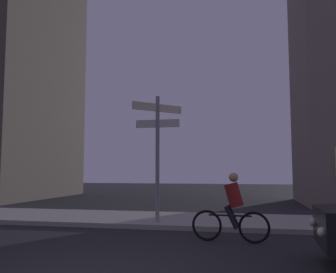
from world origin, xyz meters
name	(u,v)px	position (x,y,z in m)	size (l,w,h in m)	color
sidewalk_kerb	(170,220)	(0.00, 6.60, 0.07)	(40.00, 3.25, 0.14)	#9E9991
signpost	(158,145)	(-0.17, 5.59, 2.41)	(1.35, 1.26, 3.77)	gray
cyclist	(232,210)	(2.08, 3.65, 0.75)	(1.82, 0.36, 1.61)	black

